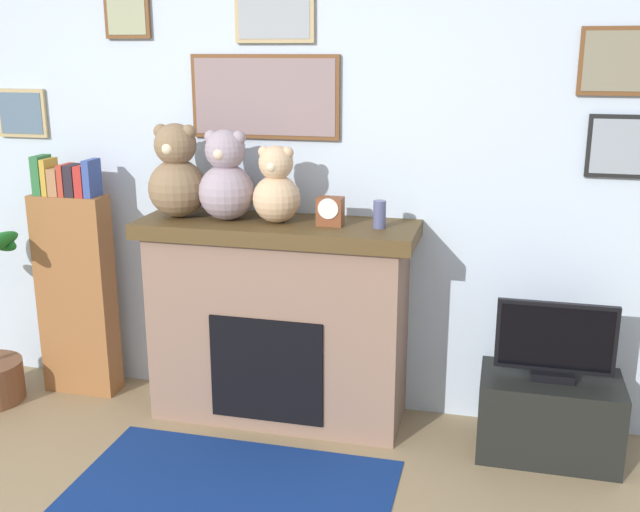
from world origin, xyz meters
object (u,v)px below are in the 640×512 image
Objects in this scene: television at (555,343)px; teddy_bear_tan at (226,180)px; bookshelf at (76,286)px; teddy_bear_brown at (276,188)px; tv_stand at (549,416)px; mantel_clock at (330,211)px; fireplace at (279,320)px; candle_jar at (380,214)px; teddy_bear_grey at (177,175)px.

teddy_bear_tan is at bearing 178.03° from television.
bookshelf is 1.37m from teddy_bear_brown.
tv_stand is 1.47m from mantel_clock.
fireplace is 10.50× the size of candle_jar.
mantel_clock is 0.30m from teddy_bear_brown.
teddy_bear_grey is (-0.82, 0.00, 0.15)m from mantel_clock.
candle_jar reaches higher than fireplace.
tv_stand is at bearing -3.71° from candle_jar.
television reaches higher than tv_stand.
teddy_bear_brown is (-0.28, 0.00, 0.10)m from mantel_clock.
teddy_bear_grey is (-1.07, -0.00, 0.15)m from candle_jar.
mantel_clock is 0.30× the size of teddy_bear_grey.
bookshelf reaches higher than mantel_clock.
mantel_clock reaches higher than tv_stand.
television is 2.06m from teddy_bear_grey.
candle_jar reaches higher than television.
mantel_clock is (-1.12, 0.06, 0.57)m from television.
candle_jar is at bearing 176.20° from television.
bookshelf is (-1.21, 0.03, 0.09)m from fireplace.
teddy_bear_brown reaches higher than candle_jar.
tv_stand is at bearing 90.00° from television.
bookshelf is 2.05× the size of tv_stand.
candle_jar is 0.28× the size of teddy_bear_grey.
tv_stand is 1.37× the size of teddy_bear_grey.
teddy_bear_grey reaches higher than bookshelf.
fireplace is at bearing 178.09° from candle_jar.
teddy_bear_grey is (-0.53, -0.02, 0.76)m from fireplace.
fireplace is at bearing -1.23° from bookshelf.
mantel_clock is at bearing -179.59° from candle_jar.
teddy_bear_grey reaches higher than teddy_bear_brown.
television is at bearing -2.35° from teddy_bear_brown.
teddy_bear_tan reaches higher than tv_stand.
tv_stand is at bearing -3.02° from fireplace.
bookshelf is 2.97× the size of teddy_bear_tan.
bookshelf is 1.82m from candle_jar.
bookshelf is 2.47× the size of television.
fireplace is 3.11× the size of teddy_bear_tan.
candle_jar is (0.53, -0.02, 0.60)m from fireplace.
teddy_bear_tan reaches higher than bookshelf.
mantel_clock is 0.31× the size of teddy_bear_tan.
bookshelf is at bearing 177.78° from television.
teddy_bear_brown reaches higher than bookshelf.
fireplace is 0.71m from teddy_bear_brown.
candle_jar is 0.95× the size of mantel_clock.
tv_stand is 1.20× the size of television.
teddy_bear_brown reaches higher than television.
teddy_bear_grey is (0.68, -0.04, 0.66)m from bookshelf.
television is (0.00, -0.00, 0.39)m from tv_stand.
teddy_bear_grey is at bearing -178.03° from fireplace.
teddy_bear_grey is 1.25× the size of teddy_bear_brown.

